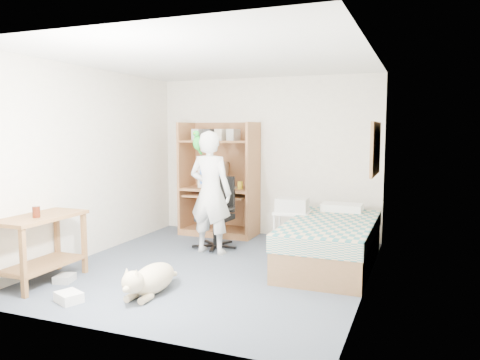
{
  "coord_description": "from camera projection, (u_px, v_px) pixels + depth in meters",
  "views": [
    {
      "loc": [
        2.32,
        -5.09,
        1.68
      ],
      "look_at": [
        0.18,
        0.38,
        1.05
      ],
      "focal_mm": 35.0,
      "sensor_mm": 36.0,
      "label": 1
    }
  ],
  "objects": [
    {
      "name": "wall_right",
      "position": [
        370.0,
        171.0,
        4.95
      ],
      "size": [
        0.02,
        4.0,
        2.5
      ],
      "primitive_type": "cube",
      "color": "silver",
      "rests_on": "floor"
    },
    {
      "name": "person",
      "position": [
        210.0,
        193.0,
        6.34
      ],
      "size": [
        0.63,
        0.44,
        1.67
      ],
      "primitive_type": "imported",
      "rotation": [
        0.0,
        0.0,
        3.08
      ],
      "color": "white",
      "rests_on": "floor"
    },
    {
      "name": "bed",
      "position": [
        331.0,
        243.0,
        5.8
      ],
      "size": [
        1.02,
        2.02,
        0.66
      ],
      "color": "brown",
      "rests_on": "floor"
    },
    {
      "name": "floor_box_a",
      "position": [
        69.0,
        297.0,
        4.58
      ],
      "size": [
        0.31,
        0.28,
        0.1
      ],
      "primitive_type": "cube",
      "rotation": [
        0.0,
        0.0,
        -0.4
      ],
      "color": "white",
      "rests_on": "floor"
    },
    {
      "name": "printer",
      "position": [
        292.0,
        205.0,
        6.38
      ],
      "size": [
        0.44,
        0.34,
        0.18
      ],
      "primitive_type": "cube",
      "rotation": [
        0.0,
        0.0,
        0.06
      ],
      "color": "#BABAB5",
      "rests_on": "printer_cart"
    },
    {
      "name": "office_chair",
      "position": [
        217.0,
        223.0,
        6.69
      ],
      "size": [
        0.57,
        0.57,
        1.0
      ],
      "rotation": [
        0.0,
        0.0,
        -0.06
      ],
      "color": "black",
      "rests_on": "floor"
    },
    {
      "name": "drink_glass",
      "position": [
        36.0,
        212.0,
        4.98
      ],
      "size": [
        0.08,
        0.08,
        0.12
      ],
      "primitive_type": "cylinder",
      "color": "#42160A",
      "rests_on": "side_desk"
    },
    {
      "name": "floor_box_b",
      "position": [
        65.0,
        278.0,
        5.19
      ],
      "size": [
        0.23,
        0.26,
        0.08
      ],
      "primitive_type": "cube",
      "rotation": [
        0.0,
        0.0,
        0.26
      ],
      "color": "#A5A5A1",
      "rests_on": "floor"
    },
    {
      "name": "parrot",
      "position": [
        197.0,
        141.0,
        6.35
      ],
      "size": [
        0.12,
        0.21,
        0.34
      ],
      "rotation": [
        0.0,
        0.0,
        -0.06
      ],
      "color": "#12811D",
      "rests_on": "person"
    },
    {
      "name": "wall_back",
      "position": [
        267.0,
        157.0,
        7.45
      ],
      "size": [
        3.6,
        0.02,
        2.5
      ],
      "primitive_type": "cube",
      "color": "silver",
      "rests_on": "floor"
    },
    {
      "name": "keyboard",
      "position": [
        215.0,
        194.0,
        7.39
      ],
      "size": [
        0.45,
        0.17,
        0.03
      ],
      "primitive_type": "cube",
      "rotation": [
        0.0,
        0.0,
        0.02
      ],
      "color": "beige",
      "rests_on": "computer_hutch"
    },
    {
      "name": "printer_cart",
      "position": [
        292.0,
        225.0,
        6.42
      ],
      "size": [
        0.5,
        0.41,
        0.57
      ],
      "rotation": [
        0.0,
        0.0,
        0.06
      ],
      "color": "white",
      "rests_on": "floor"
    },
    {
      "name": "wall_left",
      "position": [
        92.0,
        162.0,
        6.25
      ],
      "size": [
        0.02,
        4.0,
        2.5
      ],
      "primitive_type": "cube",
      "color": "silver",
      "rests_on": "floor"
    },
    {
      "name": "corkboard",
      "position": [
        376.0,
        149.0,
        5.77
      ],
      "size": [
        0.04,
        0.94,
        0.66
      ],
      "color": "#9B7A45",
      "rests_on": "wall_right"
    },
    {
      "name": "crt_monitor",
      "position": [
        214.0,
        174.0,
        7.54
      ],
      "size": [
        0.48,
        0.5,
        0.39
      ],
      "rotation": [
        0.0,
        0.0,
        0.17
      ],
      "color": "beige",
      "rests_on": "computer_hutch"
    },
    {
      "name": "computer_hutch",
      "position": [
        220.0,
        184.0,
        7.51
      ],
      "size": [
        1.2,
        0.63,
        1.8
      ],
      "color": "brown",
      "rests_on": "floor"
    },
    {
      "name": "dog",
      "position": [
        151.0,
        279.0,
        4.8
      ],
      "size": [
        0.32,
        0.97,
        0.36
      ],
      "rotation": [
        0.0,
        0.0,
        -0.01
      ],
      "color": "beige",
      "rests_on": "floor"
    },
    {
      "name": "floor",
      "position": [
        215.0,
        268.0,
        5.73
      ],
      "size": [
        4.0,
        4.0,
        0.0
      ],
      "primitive_type": "plane",
      "color": "#424D5A",
      "rests_on": "ground"
    },
    {
      "name": "pencil_cup",
      "position": [
        240.0,
        185.0,
        7.29
      ],
      "size": [
        0.08,
        0.08,
        0.12
      ],
      "primitive_type": "cylinder",
      "color": "yellow",
      "rests_on": "computer_hutch"
    },
    {
      "name": "ceiling",
      "position": [
        214.0,
        60.0,
        5.47
      ],
      "size": [
        3.6,
        4.0,
        0.02
      ],
      "primitive_type": "cube",
      "color": "white",
      "rests_on": "wall_back"
    },
    {
      "name": "side_desk",
      "position": [
        41.0,
        239.0,
        5.13
      ],
      "size": [
        0.5,
        1.0,
        0.75
      ],
      "color": "brown",
      "rests_on": "floor"
    }
  ]
}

